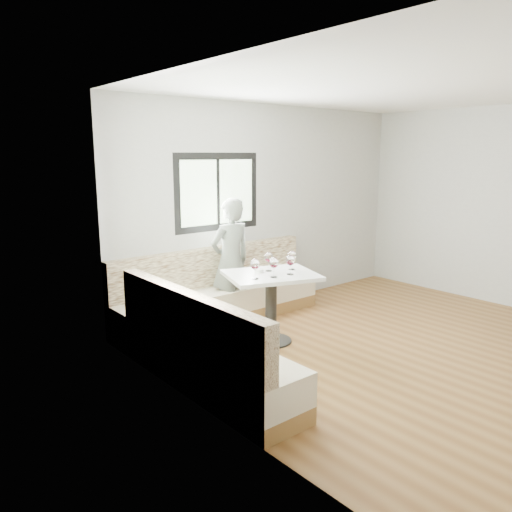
# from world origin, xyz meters

# --- Properties ---
(room) EXTENTS (5.01, 5.01, 2.81)m
(room) POSITION_xyz_m (-0.08, 0.08, 1.41)
(room) COLOR brown
(room) RESTS_ON ground
(banquette) EXTENTS (2.90, 2.80, 0.95)m
(banquette) POSITION_xyz_m (-1.59, 1.63, 0.33)
(banquette) COLOR brown
(banquette) RESTS_ON ground
(table) EXTENTS (1.19, 1.06, 0.81)m
(table) POSITION_xyz_m (-1.03, 1.29, 0.61)
(table) COLOR black
(table) RESTS_ON ground
(person) EXTENTS (0.59, 0.39, 1.60)m
(person) POSITION_xyz_m (-0.95, 2.16, 0.80)
(person) COLOR slate
(person) RESTS_ON ground
(olive_ramekin) EXTENTS (0.10, 0.10, 0.04)m
(olive_ramekin) POSITION_xyz_m (-1.09, 1.43, 0.83)
(olive_ramekin) COLOR white
(olive_ramekin) RESTS_ON table
(wine_glass_a) EXTENTS (0.10, 0.10, 0.22)m
(wine_glass_a) POSITION_xyz_m (-1.33, 1.22, 0.97)
(wine_glass_a) COLOR white
(wine_glass_a) RESTS_ON table
(wine_glass_b) EXTENTS (0.10, 0.10, 0.22)m
(wine_glass_b) POSITION_xyz_m (-1.13, 1.14, 0.97)
(wine_glass_b) COLOR white
(wine_glass_b) RESTS_ON table
(wine_glass_c) EXTENTS (0.10, 0.10, 0.22)m
(wine_glass_c) POSITION_xyz_m (-0.90, 1.12, 0.97)
(wine_glass_c) COLOR white
(wine_glass_c) RESTS_ON table
(wine_glass_d) EXTENTS (0.10, 0.10, 0.22)m
(wine_glass_d) POSITION_xyz_m (-0.98, 1.40, 0.97)
(wine_glass_d) COLOR white
(wine_glass_d) RESTS_ON table
(wine_glass_e) EXTENTS (0.10, 0.10, 0.22)m
(wine_glass_e) POSITION_xyz_m (-0.72, 1.28, 0.97)
(wine_glass_e) COLOR white
(wine_glass_e) RESTS_ON table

